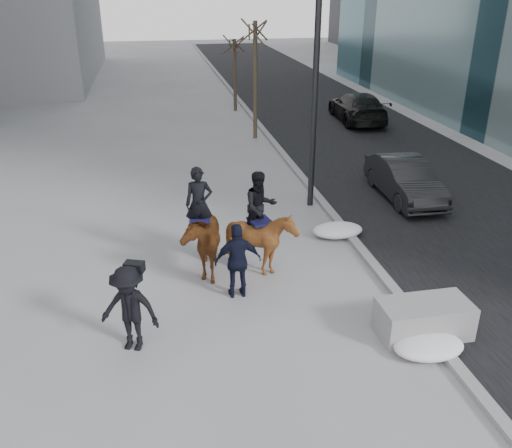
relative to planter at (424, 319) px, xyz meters
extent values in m
plane|color=gray|center=(-2.88, 1.45, -0.36)|extent=(120.00, 120.00, 0.00)
cube|color=black|center=(4.12, 11.45, -0.36)|extent=(8.00, 90.00, 0.01)
cube|color=gray|center=(0.12, 11.45, -0.30)|extent=(0.25, 90.00, 0.12)
cube|color=gray|center=(0.00, 0.00, 0.00)|extent=(1.82, 0.92, 0.72)
imported|color=black|center=(2.86, 7.09, 0.29)|extent=(1.50, 4.00, 1.31)
imported|color=black|center=(5.16, 17.52, 0.36)|extent=(2.39, 5.12, 1.45)
imported|color=#4D210F|center=(-4.06, 3.45, 0.48)|extent=(1.09, 2.08, 1.69)
imported|color=black|center=(-4.06, 3.60, 1.34)|extent=(0.68, 0.48, 1.77)
cube|color=#110F39|center=(-4.06, 3.60, 0.97)|extent=(0.53, 0.60, 0.06)
imported|color=#4D240F|center=(-2.67, 3.11, 0.46)|extent=(1.61, 1.74, 1.65)
imported|color=black|center=(-2.67, 3.26, 1.29)|extent=(0.95, 0.81, 1.72)
cube|color=black|center=(-2.67, 3.26, 0.93)|extent=(0.59, 0.65, 0.06)
imported|color=black|center=(-3.38, 2.14, 0.52)|extent=(1.03, 0.43, 1.75)
cylinder|color=#C04F0B|center=(-3.43, 2.69, 0.79)|extent=(0.04, 0.18, 0.07)
imported|color=black|center=(-5.68, 0.64, 0.52)|extent=(1.29, 1.02, 1.75)
cube|color=black|center=(-5.53, 0.89, 1.26)|extent=(0.42, 0.33, 0.20)
cylinder|color=black|center=(-0.28, 7.10, 4.14)|extent=(0.18, 0.18, 9.00)
ellipsoid|color=silver|center=(-0.18, 4.71, -0.18)|extent=(1.41, 0.89, 0.36)
ellipsoid|color=silver|center=(-0.18, -0.61, -0.19)|extent=(1.38, 0.87, 0.35)
camera|label=1|loc=(-4.97, -8.24, 6.10)|focal=38.00mm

